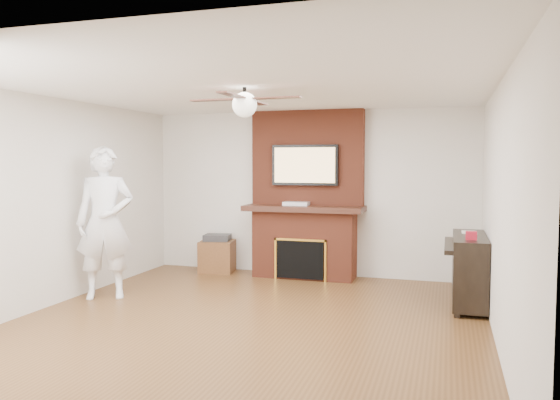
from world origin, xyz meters
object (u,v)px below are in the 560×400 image
(person, at_px, (105,222))
(side_table, at_px, (217,254))
(piano, at_px, (469,268))
(fireplace, at_px, (306,211))

(person, xyz_separation_m, side_table, (0.69, 1.94, -0.69))
(person, height_order, piano, person)
(side_table, bearing_deg, fireplace, -7.55)
(fireplace, bearing_deg, person, -136.34)
(fireplace, height_order, person, fireplace)
(fireplace, distance_m, piano, 2.57)
(piano, bearing_deg, person, -167.52)
(person, xyz_separation_m, piano, (4.39, 0.97, -0.51))
(fireplace, relative_size, side_table, 4.20)
(fireplace, relative_size, person, 1.30)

